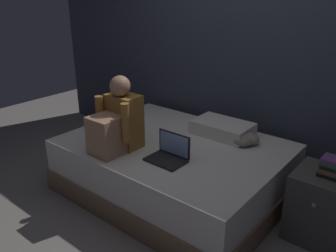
# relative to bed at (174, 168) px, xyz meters

# --- Properties ---
(ground_plane) EXTENTS (8.00, 8.00, 0.00)m
(ground_plane) POSITION_rel_bed_xyz_m (0.20, -0.30, -0.26)
(ground_plane) COLOR gray
(wall_back) EXTENTS (5.60, 0.10, 2.70)m
(wall_back) POSITION_rel_bed_xyz_m (0.20, 0.90, 1.09)
(wall_back) COLOR #383D4C
(wall_back) RESTS_ON ground_plane
(bed) EXTENTS (2.00, 1.50, 0.52)m
(bed) POSITION_rel_bed_xyz_m (0.00, 0.00, 0.00)
(bed) COLOR #7A6047
(bed) RESTS_ON ground_plane
(nightstand) EXTENTS (0.44, 0.46, 0.56)m
(nightstand) POSITION_rel_bed_xyz_m (1.30, 0.21, 0.02)
(nightstand) COLOR #474442
(nightstand) RESTS_ON ground_plane
(person_sitting) EXTENTS (0.39, 0.44, 0.66)m
(person_sitting) POSITION_rel_bed_xyz_m (-0.30, -0.42, 0.52)
(person_sitting) COLOR olive
(person_sitting) RESTS_ON bed
(laptop) EXTENTS (0.32, 0.23, 0.22)m
(laptop) POSITION_rel_bed_xyz_m (0.18, -0.30, 0.32)
(laptop) COLOR black
(laptop) RESTS_ON bed
(pillow) EXTENTS (0.56, 0.36, 0.13)m
(pillow) POSITION_rel_bed_xyz_m (0.25, 0.45, 0.33)
(pillow) COLOR silver
(pillow) RESTS_ON bed
(book_stack) EXTENTS (0.21, 0.15, 0.15)m
(book_stack) POSITION_rel_bed_xyz_m (1.34, 0.20, 0.37)
(book_stack) COLOR black
(book_stack) RESTS_ON nightstand
(clothes_pile) EXTENTS (0.22, 0.23, 0.10)m
(clothes_pile) POSITION_rel_bed_xyz_m (0.54, 0.38, 0.32)
(clothes_pile) COLOR gray
(clothes_pile) RESTS_ON bed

